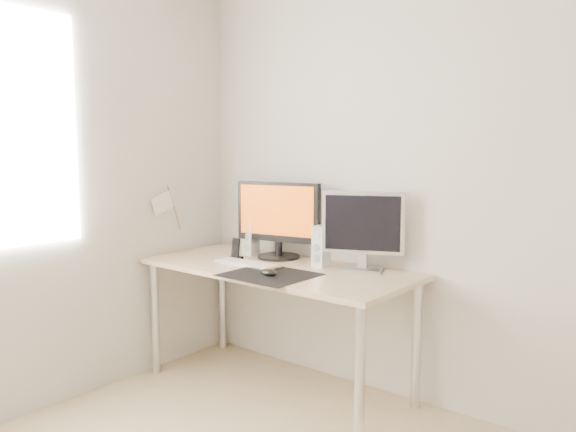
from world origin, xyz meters
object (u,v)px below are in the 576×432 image
Objects in this scene: second_monitor at (363,227)px; speaker_left at (251,236)px; main_monitor at (278,217)px; desk at (276,279)px; mouse at (269,272)px; keyboard at (247,264)px; phone_dock at (236,253)px; speaker_right at (321,246)px.

second_monitor reaches higher than speaker_left.
main_monitor is 0.59m from second_monitor.
mouse is at bearing -58.61° from desk.
speaker_left is at bearing 141.06° from mouse.
phone_dock is (-0.17, 0.09, 0.03)m from keyboard.
main_monitor is 1.26× the size of second_monitor.
speaker_left reaches higher than phone_dock.
speaker_right is at bearing 78.63° from mouse.
desk is 0.41m from main_monitor.
second_monitor reaches higher than desk.
desk is 12.46× the size of phone_dock.
main_monitor is 2.33× the size of speaker_left.
second_monitor is 0.82m from phone_dock.
desk is (-0.14, 0.23, -0.10)m from mouse.
main_monitor reaches higher than speaker_left.
main_monitor is at bearing 127.37° from desk.
mouse is 0.55m from main_monitor.
keyboard is at bearing -92.49° from main_monitor.
mouse is 0.39m from speaker_right.
main_monitor reaches higher than desk.
second_monitor reaches higher than speaker_right.
speaker_right is 0.44m from keyboard.
speaker_left is (-0.79, -0.04, -0.12)m from second_monitor.
phone_dock is at bearing 153.60° from keyboard.
keyboard is at bearing -153.27° from desk.
keyboard is (0.20, -0.25, -0.11)m from speaker_left.
phone_dock is at bearing -135.76° from main_monitor.
speaker_left reaches higher than desk.
second_monitor is at bearing 2.96° from speaker_left.
second_monitor is (0.30, 0.44, 0.22)m from mouse.
speaker_left is (-0.49, 0.40, 0.10)m from mouse.
mouse is 0.58m from second_monitor.
phone_dock reaches higher than desk.
keyboard is at bearing -149.18° from speaker_right.
speaker_right reaches higher than phone_dock.
mouse is 0.44× the size of speaker_right.
keyboard is at bearing -26.40° from phone_dock.
second_monitor reaches higher than keyboard.
speaker_right is (0.36, -0.05, -0.14)m from main_monitor.
mouse reaches higher than keyboard.
speaker_right is (0.21, 0.14, 0.20)m from desk.
main_monitor is at bearing 124.21° from mouse.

